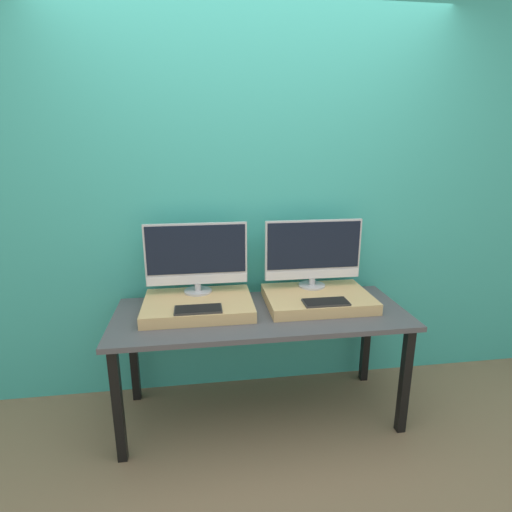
{
  "coord_description": "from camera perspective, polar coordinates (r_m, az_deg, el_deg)",
  "views": [
    {
      "loc": [
        -0.35,
        -1.84,
        1.66
      ],
      "look_at": [
        0.0,
        0.55,
        0.99
      ],
      "focal_mm": 28.0,
      "sensor_mm": 36.0,
      "label": 1
    }
  ],
  "objects": [
    {
      "name": "wooden_riser_right",
      "position": [
        2.53,
        8.79,
        -6.04
      ],
      "size": [
        0.64,
        0.47,
        0.07
      ],
      "color": "tan",
      "rests_on": "workbench"
    },
    {
      "name": "monitor_right",
      "position": [
        2.57,
        8.17,
        0.59
      ],
      "size": [
        0.62,
        0.17,
        0.44
      ],
      "color": "#B2B2B7",
      "rests_on": "wooden_riser_right"
    },
    {
      "name": "wooden_riser_left",
      "position": [
        2.43,
        -8.24,
        -6.97
      ],
      "size": [
        0.64,
        0.47,
        0.07
      ],
      "color": "tan",
      "rests_on": "workbench"
    },
    {
      "name": "workbench",
      "position": [
        2.43,
        0.72,
        -9.52
      ],
      "size": [
        1.73,
        0.68,
        0.7
      ],
      "color": "#47474C",
      "rests_on": "ground_plane"
    },
    {
      "name": "wall_back",
      "position": [
        2.63,
        -0.63,
        7.62
      ],
      "size": [
        8.0,
        0.04,
        2.6
      ],
      "color": "teal",
      "rests_on": "ground_plane"
    },
    {
      "name": "monitor_left",
      "position": [
        2.47,
        -8.5,
        -0.04
      ],
      "size": [
        0.62,
        0.17,
        0.44
      ],
      "color": "#B2B2B7",
      "rests_on": "wooden_riser_left"
    },
    {
      "name": "keyboard_right",
      "position": [
        2.38,
        9.95,
        -6.5
      ],
      "size": [
        0.26,
        0.13,
        0.01
      ],
      "color": "#2D2D2D",
      "rests_on": "wooden_riser_right"
    },
    {
      "name": "keyboard_left",
      "position": [
        2.27,
        -8.26,
        -7.53
      ],
      "size": [
        0.26,
        0.13,
        0.01
      ],
      "color": "#2D2D2D",
      "rests_on": "wooden_riser_left"
    },
    {
      "name": "ground_plane",
      "position": [
        2.5,
        2.01,
        -26.11
      ],
      "size": [
        12.0,
        12.0,
        0.0
      ],
      "primitive_type": "plane",
      "color": "#756047"
    }
  ]
}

